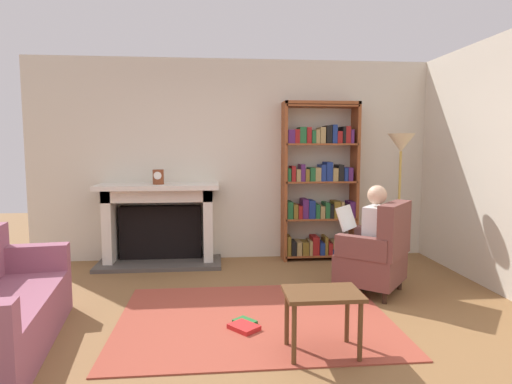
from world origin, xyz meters
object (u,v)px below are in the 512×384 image
object	(u,v)px
fireplace	(160,221)
seated_reader	(367,234)
mantel_clock	(158,177)
side_table	(322,302)
floor_lamp	(401,155)
bookshelf	(319,184)
armchair_reading	(377,253)

from	to	relation	value
fireplace	seated_reader	distance (m)	2.68
mantel_clock	seated_reader	bearing A→B (deg)	-28.27
fireplace	side_table	xyz separation A→B (m)	(1.50, -2.69, -0.16)
floor_lamp	seated_reader	bearing A→B (deg)	-133.74
bookshelf	floor_lamp	distance (m)	1.15
bookshelf	armchair_reading	bearing A→B (deg)	-79.50
bookshelf	seated_reader	size ratio (longest dim) A/B	1.87
side_table	floor_lamp	xyz separation A→B (m)	(1.45, 2.01, 1.03)
seated_reader	side_table	world-z (taller)	seated_reader
armchair_reading	mantel_clock	bearing A→B (deg)	-79.38
fireplace	bookshelf	size ratio (longest dim) A/B	0.74
armchair_reading	seated_reader	world-z (taller)	seated_reader
bookshelf	fireplace	bearing A→B (deg)	-179.13
fireplace	floor_lamp	world-z (taller)	floor_lamp
fireplace	mantel_clock	xyz separation A→B (m)	(0.00, -0.10, 0.59)
mantel_clock	fireplace	bearing A→B (deg)	92.66
mantel_clock	armchair_reading	bearing A→B (deg)	-28.74
seated_reader	side_table	distance (m)	1.59
mantel_clock	side_table	xyz separation A→B (m)	(1.50, -2.59, -0.75)
fireplace	armchair_reading	xyz separation A→B (m)	(2.40, -1.42, -0.14)
armchair_reading	floor_lamp	bearing A→B (deg)	-177.06
fireplace	seated_reader	xyz separation A→B (m)	(2.31, -1.34, 0.06)
mantel_clock	side_table	size ratio (longest dim) A/B	0.34
seated_reader	floor_lamp	xyz separation A→B (m)	(0.64, 0.67, 0.81)
armchair_reading	floor_lamp	distance (m)	1.36
floor_lamp	side_table	bearing A→B (deg)	-125.73
bookshelf	side_table	size ratio (longest dim) A/B	3.80
seated_reader	fireplace	bearing A→B (deg)	-80.80
seated_reader	side_table	xyz separation A→B (m)	(-0.81, -1.35, -0.22)
side_table	fireplace	bearing A→B (deg)	119.20
fireplace	side_table	size ratio (longest dim) A/B	2.83
bookshelf	seated_reader	bearing A→B (deg)	-82.63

